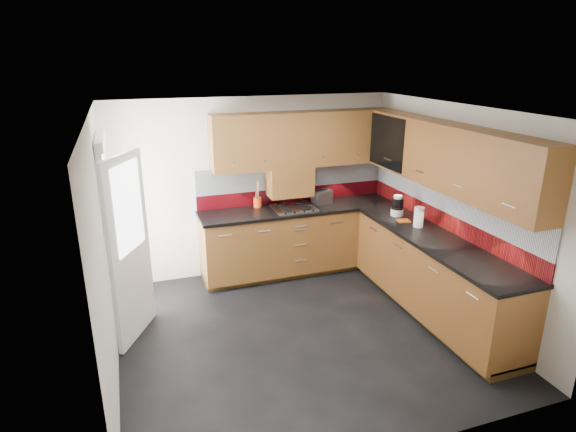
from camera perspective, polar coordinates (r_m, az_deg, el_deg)
name	(u,v)px	position (r m, az deg, el deg)	size (l,w,h in m)	color
room	(301,202)	(4.82, 1.60, 1.64)	(4.00, 3.80, 2.64)	black
base_cabinets	(359,258)	(6.22, 8.42, -4.97)	(2.70, 3.20, 0.95)	#5E3215
countertop	(360,223)	(6.03, 8.58, -0.84)	(2.72, 3.22, 0.04)	black
backsplash	(369,194)	(6.23, 9.59, 2.55)	(2.70, 3.20, 0.54)	maroon
upper_cabinets	(374,148)	(5.94, 10.19, 7.97)	(2.50, 3.20, 0.72)	#5E3215
extractor_hood	(290,181)	(6.51, 0.22, 4.16)	(0.60, 0.33, 0.40)	#5E3215
glass_cabinet	(397,139)	(6.42, 12.76, 8.84)	(0.32, 0.80, 0.66)	black
back_door	(119,241)	(5.40, -19.42, -2.81)	(0.42, 1.19, 2.04)	white
gas_hob	(294,208)	(6.45, 0.70, 1.01)	(0.56, 0.49, 0.04)	silver
utensil_pot	(258,201)	(6.51, -3.64, 1.84)	(0.11, 0.11, 0.39)	red
toaster	(322,197)	(6.67, 4.03, 2.27)	(0.30, 0.23, 0.19)	silver
food_processor	(397,206)	(6.30, 12.83, 1.12)	(0.16, 0.16, 0.27)	white
paper_towel	(419,217)	(5.95, 15.24, -0.11)	(0.12, 0.12, 0.24)	white
orange_cloth	(403,221)	(6.12, 13.52, -0.56)	(0.15, 0.13, 0.02)	#E05918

